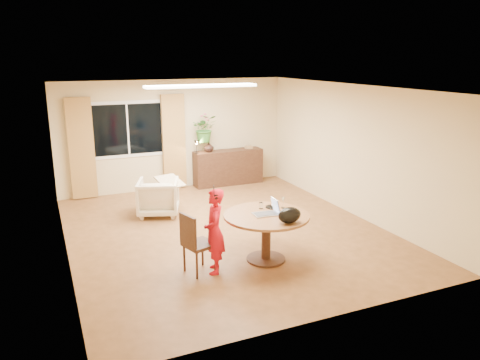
% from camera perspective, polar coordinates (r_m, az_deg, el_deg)
% --- Properties ---
extents(floor, '(6.50, 6.50, 0.00)m').
position_cam_1_polar(floor, '(8.68, -1.77, -6.23)').
color(floor, brown).
rests_on(floor, ground).
extents(ceiling, '(6.50, 6.50, 0.00)m').
position_cam_1_polar(ceiling, '(8.11, -1.92, 11.16)').
color(ceiling, white).
rests_on(ceiling, wall_back).
extents(wall_back, '(5.50, 0.00, 5.50)m').
position_cam_1_polar(wall_back, '(11.33, -7.97, 5.48)').
color(wall_back, beige).
rests_on(wall_back, floor).
extents(wall_left, '(0.00, 6.50, 6.50)m').
position_cam_1_polar(wall_left, '(7.75, -21.09, 0.23)').
color(wall_left, beige).
rests_on(wall_left, floor).
extents(wall_right, '(0.00, 6.50, 6.50)m').
position_cam_1_polar(wall_right, '(9.64, 13.55, 3.55)').
color(wall_right, beige).
rests_on(wall_right, floor).
extents(window, '(1.70, 0.03, 1.30)m').
position_cam_1_polar(window, '(11.04, -13.51, 6.02)').
color(window, white).
rests_on(window, wall_back).
extents(curtain_left, '(0.55, 0.08, 2.25)m').
position_cam_1_polar(curtain_left, '(10.90, -18.77, 3.62)').
color(curtain_left, olive).
rests_on(curtain_left, wall_back).
extents(curtain_right, '(0.55, 0.08, 2.25)m').
position_cam_1_polar(curtain_right, '(11.25, -8.06, 4.61)').
color(curtain_right, olive).
rests_on(curtain_right, wall_back).
extents(ceiling_panel, '(2.20, 0.35, 0.05)m').
position_cam_1_polar(ceiling_panel, '(9.24, -4.73, 11.36)').
color(ceiling_panel, white).
rests_on(ceiling_panel, ceiling).
extents(dining_table, '(1.33, 1.33, 0.76)m').
position_cam_1_polar(dining_table, '(7.31, 3.23, -5.41)').
color(dining_table, brown).
rests_on(dining_table, floor).
extents(dining_chair, '(0.54, 0.52, 0.93)m').
position_cam_1_polar(dining_chair, '(6.97, -4.97, -7.61)').
color(dining_chair, black).
rests_on(dining_chair, floor).
extents(child, '(0.54, 0.44, 1.28)m').
position_cam_1_polar(child, '(6.91, -3.13, -6.25)').
color(child, '#B71C0E').
rests_on(child, floor).
extents(laptop, '(0.40, 0.28, 0.26)m').
position_cam_1_polar(laptop, '(7.20, 3.10, -3.27)').
color(laptop, '#B7B7BC').
rests_on(laptop, dining_table).
extents(tumbler, '(0.08, 0.08, 0.10)m').
position_cam_1_polar(tumbler, '(7.50, 2.57, -3.14)').
color(tumbler, white).
rests_on(tumbler, dining_table).
extents(wine_glass, '(0.07, 0.07, 0.19)m').
position_cam_1_polar(wine_glass, '(7.54, 5.28, -2.75)').
color(wine_glass, white).
rests_on(wine_glass, dining_table).
extents(pot_lid, '(0.25, 0.25, 0.03)m').
position_cam_1_polar(pot_lid, '(7.57, 3.93, -3.24)').
color(pot_lid, white).
rests_on(pot_lid, dining_table).
extents(handbag, '(0.40, 0.30, 0.24)m').
position_cam_1_polar(handbag, '(6.88, 6.06, -4.28)').
color(handbag, black).
rests_on(handbag, dining_table).
extents(armchair, '(1.01, 1.03, 0.74)m').
position_cam_1_polar(armchair, '(9.58, -9.92, -2.07)').
color(armchair, beige).
rests_on(armchair, floor).
extents(throw, '(0.57, 0.65, 0.03)m').
position_cam_1_polar(throw, '(9.53, -8.56, 0.29)').
color(throw, beige).
rests_on(throw, armchair).
extents(sideboard, '(1.73, 0.42, 0.87)m').
position_cam_1_polar(sideboard, '(11.68, -1.46, 1.57)').
color(sideboard, black).
rests_on(sideboard, floor).
extents(vase, '(0.25, 0.25, 0.25)m').
position_cam_1_polar(vase, '(11.39, -3.82, 4.06)').
color(vase, black).
rests_on(vase, sideboard).
extents(bouquet, '(0.69, 0.63, 0.66)m').
position_cam_1_polar(bouquet, '(11.28, -4.33, 6.28)').
color(bouquet, '#2C6325').
rests_on(bouquet, vase).
extents(book_stack, '(0.20, 0.16, 0.08)m').
position_cam_1_polar(book_stack, '(11.80, 1.07, 4.04)').
color(book_stack, brown).
rests_on(book_stack, sideboard).
extents(desk_lamp, '(0.16, 0.16, 0.33)m').
position_cam_1_polar(desk_lamp, '(11.23, -5.31, 4.07)').
color(desk_lamp, black).
rests_on(desk_lamp, sideboard).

